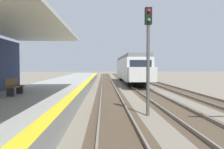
{
  "coord_description": "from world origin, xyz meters",
  "views": [
    {
      "loc": [
        1.37,
        4.2,
        2.38
      ],
      "look_at": [
        1.68,
        12.16,
        2.1
      ],
      "focal_mm": 35.9,
      "sensor_mm": 36.0,
      "label": 1
    }
  ],
  "objects": [
    {
      "name": "station_platform",
      "position": [
        -2.5,
        16.0,
        0.45
      ],
      "size": [
        5.0,
        80.0,
        0.91
      ],
      "color": "#999993",
      "rests_on": "ground"
    },
    {
      "name": "track_pair_nearest_platform",
      "position": [
        1.9,
        20.0,
        0.05
      ],
      "size": [
        2.34,
        120.0,
        0.16
      ],
      "color": "#4C3D2D",
      "rests_on": "ground"
    },
    {
      "name": "track_pair_middle",
      "position": [
        5.3,
        20.0,
        0.05
      ],
      "size": [
        2.34,
        120.0,
        0.16
      ],
      "color": "#4C3D2D",
      "rests_on": "ground"
    },
    {
      "name": "track_pair_far_side",
      "position": [
        8.7,
        20.0,
        0.05
      ],
      "size": [
        2.34,
        120.0,
        0.16
      ],
      "color": "#4C3D2D",
      "rests_on": "ground"
    },
    {
      "name": "approaching_train",
      "position": [
        5.3,
        36.22,
        2.18
      ],
      "size": [
        2.93,
        19.6,
        4.76
      ],
      "color": "silver",
      "rests_on": "ground"
    },
    {
      "name": "rail_signal_post",
      "position": [
        3.52,
        14.89,
        3.19
      ],
      "size": [
        0.32,
        0.34,
        5.2
      ],
      "color": "#4C4C4C",
      "rests_on": "ground"
    },
    {
      "name": "platform_bench",
      "position": [
        -3.29,
        15.99,
        1.37
      ],
      "size": [
        0.45,
        1.6,
        0.88
      ],
      "color": "brown",
      "rests_on": "station_platform"
    }
  ]
}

